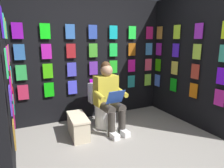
{
  "coord_description": "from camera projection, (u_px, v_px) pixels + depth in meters",
  "views": [
    {
      "loc": [
        1.39,
        1.86,
        1.56
      ],
      "look_at": [
        -0.01,
        -1.05,
        0.85
      ],
      "focal_mm": 32.71,
      "sensor_mm": 36.0,
      "label": 1
    }
  ],
  "objects": [
    {
      "name": "display_wall_left",
      "position": [
        188.0,
        60.0,
        3.8
      ],
      "size": [
        0.14,
        1.91,
        2.37
      ],
      "color": "black",
      "rests_on": "ground"
    },
    {
      "name": "person_reading",
      "position": [
        109.0,
        96.0,
        3.5
      ],
      "size": [
        0.54,
        0.7,
        1.19
      ],
      "rotation": [
        0.0,
        0.0,
        0.07
      ],
      "color": "gold",
      "rests_on": "ground"
    },
    {
      "name": "comic_longbox_near",
      "position": [
        78.0,
        126.0,
        3.33
      ],
      "size": [
        0.31,
        0.64,
        0.35
      ],
      "rotation": [
        0.0,
        0.0,
        -0.07
      ],
      "color": "beige",
      "rests_on": "ground"
    },
    {
      "name": "display_wall_right",
      "position": [
        2.0,
        71.0,
        2.5
      ],
      "size": [
        0.14,
        1.91,
        2.37
      ],
      "color": "black",
      "rests_on": "ground"
    },
    {
      "name": "ground_plane",
      "position": [
        148.0,
        166.0,
        2.56
      ],
      "size": [
        30.0,
        30.0,
        0.0
      ],
      "primitive_type": "plane",
      "color": "gray"
    },
    {
      "name": "toilet",
      "position": [
        103.0,
        108.0,
        3.75
      ],
      "size": [
        0.42,
        0.57,
        0.77
      ],
      "rotation": [
        0.0,
        0.0,
        0.07
      ],
      "color": "white",
      "rests_on": "ground"
    },
    {
      "name": "display_wall_back",
      "position": [
        92.0,
        59.0,
        4.04
      ],
      "size": [
        3.08,
        0.14,
        2.37
      ],
      "color": "black",
      "rests_on": "ground"
    }
  ]
}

